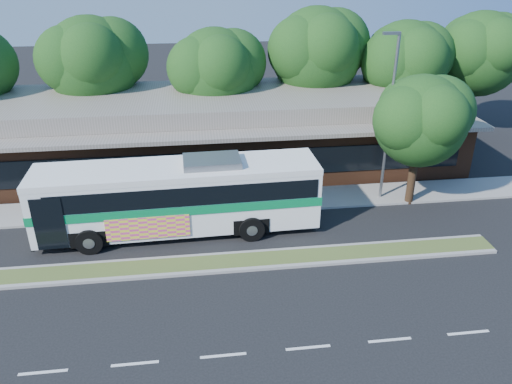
% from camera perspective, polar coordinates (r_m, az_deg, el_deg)
% --- Properties ---
extents(ground, '(120.00, 120.00, 0.00)m').
position_cam_1_polar(ground, '(22.06, -4.66, -9.12)').
color(ground, black).
rests_on(ground, ground).
extents(median_strip, '(26.00, 1.10, 0.15)m').
position_cam_1_polar(median_strip, '(22.51, -4.75, -8.10)').
color(median_strip, '#425323').
rests_on(median_strip, ground).
extents(sidewalk, '(44.00, 2.60, 0.12)m').
position_cam_1_polar(sidewalk, '(27.52, -5.39, -1.38)').
color(sidewalk, gray).
rests_on(sidewalk, ground).
extents(plaza_building, '(33.20, 11.20, 4.45)m').
position_cam_1_polar(plaza_building, '(32.79, -6.03, 7.11)').
color(plaza_building, '#502B19').
rests_on(plaza_building, ground).
extents(lamp_post, '(0.93, 0.18, 9.07)m').
position_cam_1_polar(lamp_post, '(27.22, 14.97, 8.55)').
color(lamp_post, slate).
rests_on(lamp_post, ground).
extents(tree_bg_b, '(6.69, 6.00, 9.00)m').
position_cam_1_polar(tree_bg_b, '(35.34, -17.56, 14.20)').
color(tree_bg_b, black).
rests_on(tree_bg_b, ground).
extents(tree_bg_c, '(6.24, 5.60, 8.26)m').
position_cam_1_polar(tree_bg_c, '(34.00, -4.00, 13.93)').
color(tree_bg_c, black).
rests_on(tree_bg_c, ground).
extents(tree_bg_d, '(6.91, 6.20, 9.37)m').
position_cam_1_polar(tree_bg_d, '(35.92, 7.58, 15.76)').
color(tree_bg_d, black).
rests_on(tree_bg_d, ground).
extents(tree_bg_e, '(6.47, 5.80, 8.50)m').
position_cam_1_polar(tree_bg_e, '(37.06, 17.17, 14.12)').
color(tree_bg_e, black).
rests_on(tree_bg_e, ground).
extents(tree_bg_f, '(6.69, 6.00, 8.92)m').
position_cam_1_polar(tree_bg_f, '(40.66, 24.68, 14.38)').
color(tree_bg_f, black).
rests_on(tree_bg_f, ground).
extents(transit_bus, '(13.63, 3.45, 3.80)m').
position_cam_1_polar(transit_bus, '(24.29, -8.74, -0.06)').
color(transit_bus, white).
rests_on(transit_bus, ground).
extents(sidewalk_tree, '(5.31, 4.76, 7.09)m').
position_cam_1_polar(sidewalk_tree, '(27.45, 18.87, 8.00)').
color(sidewalk_tree, black).
rests_on(sidewalk_tree, ground).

